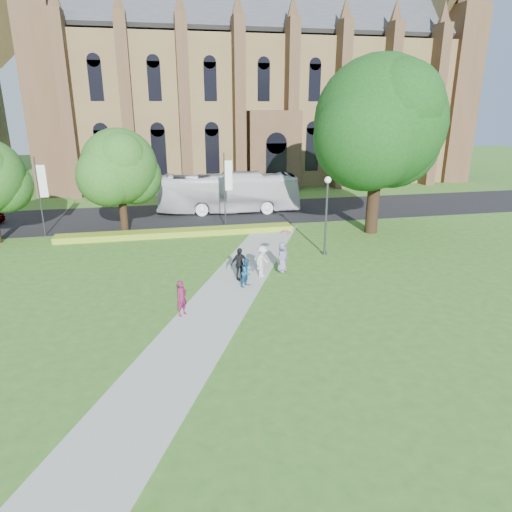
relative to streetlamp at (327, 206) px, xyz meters
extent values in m
plane|color=#36651E|center=(-7.50, -6.50, -3.30)|extent=(160.00, 160.00, 0.00)
cube|color=black|center=(-7.50, 13.50, -3.29)|extent=(160.00, 10.00, 0.02)
cube|color=#B2B2A8|center=(-7.50, -5.50, -3.28)|extent=(15.58, 28.54, 0.04)
cube|color=#CBD32A|center=(-9.50, 6.70, -3.07)|extent=(18.00, 1.40, 0.45)
cube|color=olive|center=(2.50, 33.50, 5.20)|extent=(52.00, 16.00, 17.00)
cube|color=brown|center=(-22.00, 26.50, 7.20)|extent=(3.50, 3.50, 21.00)
cube|color=brown|center=(27.00, 26.50, 7.20)|extent=(3.50, 3.50, 21.00)
cube|color=brown|center=(2.50, 24.50, 1.20)|extent=(6.00, 2.50, 9.00)
cylinder|color=#38383D|center=(0.00, 0.00, -0.90)|extent=(0.14, 0.14, 4.80)
sphere|color=white|center=(0.00, 0.00, 1.72)|extent=(0.44, 0.44, 0.44)
cylinder|color=#38383D|center=(0.00, 0.00, -3.22)|extent=(0.36, 0.36, 0.15)
cylinder|color=#332114|center=(5.50, 4.50, 0.00)|extent=(0.96, 0.96, 6.60)
sphere|color=#113D10|center=(5.50, 4.50, 5.10)|extent=(9.60, 9.60, 9.60)
cylinder|color=#332114|center=(-13.50, 8.00, -1.23)|extent=(0.60, 0.60, 4.12)
sphere|color=#205118|center=(-13.50, 8.00, 1.95)|extent=(5.60, 5.60, 5.60)
cylinder|color=#38383D|center=(-5.50, 8.70, -0.30)|extent=(0.10, 0.10, 6.00)
cube|color=white|center=(-5.15, 8.70, 0.90)|extent=(0.60, 0.02, 2.40)
cylinder|color=#38383D|center=(-19.50, 8.70, -0.30)|extent=(0.10, 0.10, 6.00)
cube|color=white|center=(-19.15, 8.70, 0.90)|extent=(0.60, 0.02, 2.40)
imported|color=white|center=(-4.43, 13.86, -1.46)|extent=(13.26, 4.15, 3.63)
imported|color=maroon|center=(-9.92, -7.61, -2.38)|extent=(0.75, 0.75, 1.75)
imported|color=navy|center=(-6.22, -4.66, -2.44)|extent=(1.00, 0.98, 1.63)
imported|color=silver|center=(-5.06, -3.34, -2.33)|extent=(1.31, 1.35, 1.85)
imported|color=black|center=(-6.45, -3.57, -2.31)|extent=(1.20, 0.84, 1.89)
imported|color=slate|center=(-3.70, -2.77, -2.34)|extent=(1.04, 1.05, 1.84)
imported|color=#E4A2A1|center=(-3.52, -2.67, -1.12)|extent=(0.87, 0.87, 0.61)
camera|label=1|loc=(-10.55, -27.75, 6.32)|focal=32.00mm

